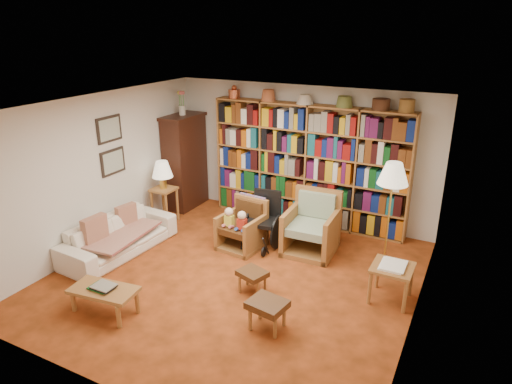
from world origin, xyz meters
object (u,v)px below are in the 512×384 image
Objects in this scene: wheelchair at (264,221)px; footstool_a at (252,275)px; sofa at (119,236)px; armchair_leather at (244,227)px; side_table_papers at (392,271)px; footstool_b at (267,306)px; coffee_table at (104,292)px; floor_lamp at (393,178)px; armchair_sage at (313,228)px; side_table_lamp at (164,197)px.

wheelchair reaches higher than footstool_a.
armchair_leather reaches higher than sofa.
sofa reaches higher than side_table_papers.
footstool_b is (-1.21, -1.30, -0.13)m from side_table_papers.
footstool_b is (0.54, -0.64, 0.05)m from footstool_a.
sofa is 1.67m from coffee_table.
armchair_leather is 1.82× the size of footstool_a.
floor_lamp is at bearing -65.97° from sofa.
armchair_sage reaches higher than wheelchair.
floor_lamp is 4.22m from coffee_table.
armchair_sage is 1.98× the size of footstool_b.
wheelchair is at bearing 117.18° from footstool_b.
side_table_lamp reaches higher than side_table_papers.
armchair_leather reaches higher than footstool_b.
sofa is at bearing -171.70° from side_table_papers.
armchair_leather is 0.84× the size of armchair_sage.
sofa reaches higher than footstool_a.
footstool_a is at bearing -87.40° from sofa.
coffee_table is at bearing -105.94° from armchair_leather.
side_table_papers is at bearing -72.74° from floor_lamp.
side_table_lamp is 2.89m from coffee_table.
side_table_papers is (4.20, 0.61, 0.15)m from sofa.
armchair_sage is at bearing 21.02° from armchair_leather.
armchair_sage is 1.08× the size of coffee_table.
footstool_b is at bearing -54.18° from armchair_leather.
armchair_sage is 0.81m from wheelchair.
floor_lamp is (4.04, 0.13, 0.96)m from side_table_lamp.
sofa is 3.94× the size of footstool_b.
coffee_table is (-0.98, -2.64, -0.13)m from wheelchair.
sofa is 4.31× the size of footstool_a.
coffee_table is (0.99, -1.34, 0.01)m from sofa.
side_table_papers is at bearing -77.99° from sofa.
side_table_papers is at bearing -17.27° from wheelchair.
floor_lamp is at bearing 1.80° from side_table_lamp.
footstool_b is at bearing -113.77° from floor_lamp.
armchair_leather is 0.88× the size of wheelchair.
armchair_sage is 1.05× the size of wheelchair.
sofa is 2.37m from wheelchair.
coffee_table is at bearing -121.61° from armchair_sage.
coffee_table reaches higher than footstool_b.
side_table_lamp is at bearing 170.52° from side_table_papers.
side_table_lamp is 0.70× the size of wheelchair.
sofa is 2.46m from footstool_a.
sofa is at bearing 167.08° from footstool_b.
floor_lamp is (1.18, -0.07, 1.07)m from armchair_sage.
footstool_b is (3.09, -2.02, -0.17)m from side_table_lamp.
wheelchair is at bearing 69.68° from coffee_table.
footstool_a is (-0.30, -1.57, -0.12)m from armchair_sage.
wheelchair is 2.34m from side_table_papers.
side_table_papers reaches higher than coffee_table.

